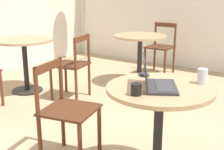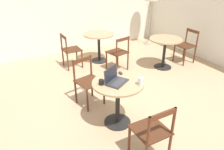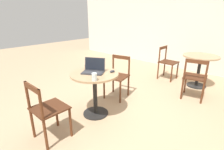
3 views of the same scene
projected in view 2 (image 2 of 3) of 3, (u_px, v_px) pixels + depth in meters
ground_plane at (118, 105)px, 4.06m from camera, size 16.00×16.00×0.00m
wall_back at (60, 5)px, 5.98m from camera, size 9.40×0.06×2.70m
cafe_table_near at (118, 92)px, 3.35m from camera, size 0.79×0.79×0.75m
cafe_table_mid at (165, 45)px, 5.31m from camera, size 0.79×0.79×0.75m
cafe_table_far at (99, 40)px, 5.68m from camera, size 0.79×0.79×0.75m
chair_near_back at (88, 81)px, 3.94m from camera, size 0.50×0.50×0.85m
chair_near_front at (152, 133)px, 2.73m from camera, size 0.42×0.42×0.85m
chair_mid_right at (187, 46)px, 5.70m from camera, size 0.42×0.42×0.85m
chair_far_left at (70, 50)px, 5.39m from camera, size 0.43×0.43×0.85m
chair_far_front at (118, 53)px, 5.22m from camera, size 0.50×0.50×0.85m
laptop at (115, 80)px, 3.25m from camera, size 0.42×0.38×0.23m
mouse at (120, 73)px, 3.52m from camera, size 0.06×0.10×0.03m
mug at (101, 82)px, 3.19m from camera, size 0.11×0.07×0.08m
drinking_glass at (141, 81)px, 3.18m from camera, size 0.08×0.08×0.11m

